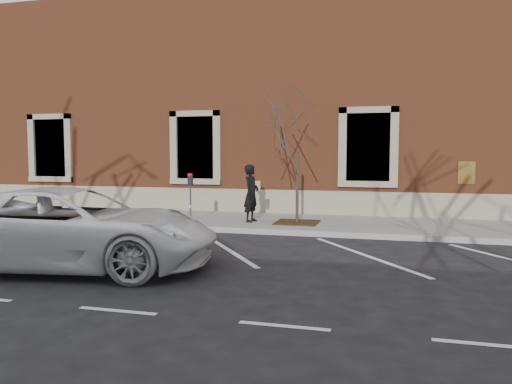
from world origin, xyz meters
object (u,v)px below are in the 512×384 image
(man, at_px, (251,193))
(white_truck, at_px, (71,228))
(parking_meter, at_px, (190,189))
(sapling, at_px, (298,132))

(man, height_order, white_truck, man)
(parking_meter, relative_size, sapling, 0.38)
(white_truck, bearing_deg, man, -27.53)
(man, height_order, sapling, sapling)
(parking_meter, height_order, white_truck, parking_meter)
(man, relative_size, parking_meter, 1.16)
(sapling, relative_size, white_truck, 0.68)
(man, bearing_deg, parking_meter, 124.65)
(sapling, bearing_deg, man, -175.40)
(man, relative_size, white_truck, 0.31)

